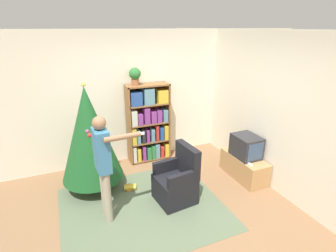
% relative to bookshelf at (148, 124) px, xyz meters
% --- Properties ---
extents(ground_plane, '(14.00, 14.00, 0.00)m').
position_rel_bookshelf_xyz_m(ground_plane, '(-0.32, -1.78, -0.80)').
color(ground_plane, '#846042').
extents(wall_back, '(8.00, 0.10, 2.60)m').
position_rel_bookshelf_xyz_m(wall_back, '(-0.32, 0.24, 0.50)').
color(wall_back, silver).
rests_on(wall_back, ground_plane).
extents(wall_right, '(0.10, 8.00, 2.60)m').
position_rel_bookshelf_xyz_m(wall_right, '(1.66, -1.78, 0.50)').
color(wall_right, silver).
rests_on(wall_right, ground_plane).
extents(area_rug, '(2.42, 2.06, 0.01)m').
position_rel_bookshelf_xyz_m(area_rug, '(-0.62, -1.50, -0.79)').
color(area_rug, '#56664C').
rests_on(area_rug, ground_plane).
extents(bookshelf, '(0.85, 0.32, 1.60)m').
position_rel_bookshelf_xyz_m(bookshelf, '(0.00, 0.00, 0.00)').
color(bookshelf, brown).
rests_on(bookshelf, ground_plane).
extents(tv_stand, '(0.41, 0.95, 0.42)m').
position_rel_bookshelf_xyz_m(tv_stand, '(1.39, -1.36, -0.59)').
color(tv_stand, tan).
rests_on(tv_stand, ground_plane).
extents(television, '(0.39, 0.50, 0.40)m').
position_rel_bookshelf_xyz_m(television, '(1.39, -1.36, -0.17)').
color(television, '#28282D').
rests_on(television, tv_stand).
extents(game_remote, '(0.04, 0.12, 0.02)m').
position_rel_bookshelf_xyz_m(game_remote, '(1.26, -1.64, -0.36)').
color(game_remote, white).
rests_on(game_remote, tv_stand).
extents(christmas_tree, '(1.01, 1.01, 1.85)m').
position_rel_bookshelf_xyz_m(christmas_tree, '(-1.22, -0.63, 0.20)').
color(christmas_tree, '#4C3323').
rests_on(christmas_tree, ground_plane).
extents(armchair, '(0.62, 0.62, 0.92)m').
position_rel_bookshelf_xyz_m(armchair, '(-0.04, -1.50, -0.48)').
color(armchair, black).
rests_on(armchair, ground_plane).
extents(standing_person, '(0.64, 0.47, 1.57)m').
position_rel_bookshelf_xyz_m(standing_person, '(-1.14, -1.49, 0.13)').
color(standing_person, '#9E937F').
rests_on(standing_person, ground_plane).
extents(potted_plant, '(0.22, 0.22, 0.33)m').
position_rel_bookshelf_xyz_m(potted_plant, '(-0.23, 0.01, 0.99)').
color(potted_plant, '#935B38').
rests_on(potted_plant, bookshelf).
extents(book_pile_near_tree, '(0.23, 0.18, 0.06)m').
position_rel_bookshelf_xyz_m(book_pile_near_tree, '(-0.67, -0.93, -0.77)').
color(book_pile_near_tree, orange).
rests_on(book_pile_near_tree, ground_plane).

